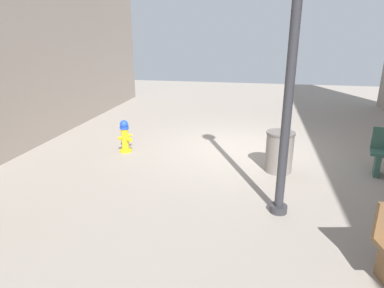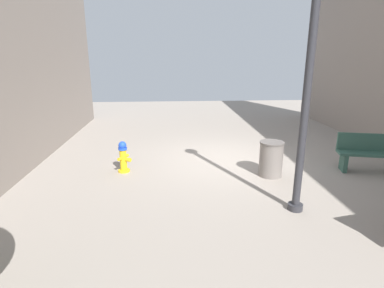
{
  "view_description": "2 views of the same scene",
  "coord_description": "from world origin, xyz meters",
  "views": [
    {
      "loc": [
        -0.38,
        8.0,
        2.76
      ],
      "look_at": [
        0.77,
        2.14,
        0.77
      ],
      "focal_mm": 31.36,
      "sensor_mm": 36.0,
      "label": 1
    },
    {
      "loc": [
        1.51,
        8.14,
        2.81
      ],
      "look_at": [
        1.02,
        1.44,
        0.89
      ],
      "focal_mm": 28.83,
      "sensor_mm": 36.0,
      "label": 2
    }
  ],
  "objects": [
    {
      "name": "ground_plane",
      "position": [
        0.0,
        0.0,
        0.0
      ],
      "size": [
        23.4,
        23.4,
        0.0
      ],
      "primitive_type": "plane",
      "color": "gray"
    },
    {
      "name": "street_lamp",
      "position": [
        -0.82,
        3.01,
        2.58
      ],
      "size": [
        0.36,
        0.36,
        4.19
      ],
      "color": "#2D2D33",
      "rests_on": "ground_plane"
    },
    {
      "name": "bench_near",
      "position": [
        -3.51,
        1.17,
        0.5
      ],
      "size": [
        1.72,
        0.83,
        0.95
      ],
      "color": "#33594C",
      "rests_on": "ground_plane"
    },
    {
      "name": "fire_hydrant",
      "position": [
        2.69,
        0.75,
        0.39
      ],
      "size": [
        0.36,
        0.38,
        0.79
      ],
      "color": "gold",
      "rests_on": "ground_plane"
    },
    {
      "name": "trash_bin",
      "position": [
        -0.9,
        1.27,
        0.43
      ],
      "size": [
        0.58,
        0.58,
        0.85
      ],
      "color": "slate",
      "rests_on": "ground_plane"
    }
  ]
}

